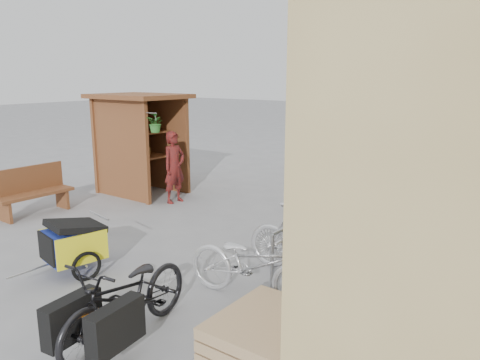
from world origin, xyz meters
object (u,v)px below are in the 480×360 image
Objects in this scene: kiosk at (137,130)px; bike_7 at (397,191)px; child_trailer at (74,242)px; cargo_bike at (126,299)px; bench at (32,190)px; person_kiosk at (174,167)px; bike_1 at (303,241)px; bike_4 at (362,213)px; bike_5 at (375,205)px; shopping_carts at (455,172)px; pallet_stack at (269,336)px; bike_6 at (384,194)px; bike_2 at (332,227)px; bike_0 at (252,264)px; bike_3 at (333,220)px.

bike_7 is at bearing 19.43° from kiosk.
child_trailer is 2.20m from cargo_bike.
person_kiosk is at bearing 55.15° from bench.
bike_1 reaches higher than bike_7.
bike_5 is (0.05, 0.49, 0.05)m from bike_4.
shopping_carts is 2.46m from bike_7.
pallet_stack is 4.66m from bike_5.
kiosk is 1.65× the size of bike_5.
bike_6 reaches higher than child_trailer.
bike_2 is 1.63m from bike_5.
pallet_stack is 1.25m from bike_0.
kiosk is 1.27× the size of cargo_bike.
cargo_bike is at bearing -178.85° from bike_2.
shopping_carts is 6.32m from bike_1.
bike_4 is at bearing 2.58° from kiosk.
bike_6 is at bearing -5.39° from bike_0.
bike_4 is at bearing -4.40° from bike_1.
cargo_bike is at bearing -172.45° from bike_6.
shopping_carts is 0.96× the size of bike_5.
kiosk is 1.51× the size of bike_2.
bike_5 is (0.22, 3.73, -0.04)m from bike_0.
kiosk reaches higher than bike_5.
bike_6 reaches higher than pallet_stack.
bike_6 is 1.10× the size of bike_7.
bike_5 is (-0.61, -3.62, -0.09)m from shopping_carts.
shopping_carts is at bearing -44.64° from person_kiosk.
bike_1 reaches higher than bike_0.
bike_0 reaches higher than bike_3.
child_trailer is 0.77× the size of bike_0.
bike_1 is at bearing -173.85° from bike_5.
pallet_stack is 0.61× the size of cargo_bike.
cargo_bike is at bearing -9.05° from child_trailer.
person_kiosk is 0.93× the size of bike_1.
bike_1 is 1.04m from bike_2.
bike_1 reaches higher than bike_2.
shopping_carts is at bearing 34.85° from kiosk.
person_kiosk is 4.64m from bike_1.
bike_1 is at bearing 45.97° from child_trailer.
pallet_stack is at bearing -167.87° from bike_7.
bike_3 reaches higher than pallet_stack.
bench is 6.19m from bike_2.
kiosk is 6.09m from bike_7.
bike_5 reaches higher than bike_4.
bike_0 reaches higher than bike_6.
person_kiosk is at bearing -137.86° from shopping_carts.
bike_5 is at bearing 0.84° from bike_4.
shopping_carts reaches higher than bike_6.
bike_6 is at bearing -5.07° from bike_3.
bike_4 is (2.77, 4.06, -0.05)m from child_trailer.
bike_6 is (-0.10, 1.40, 0.06)m from bike_4.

